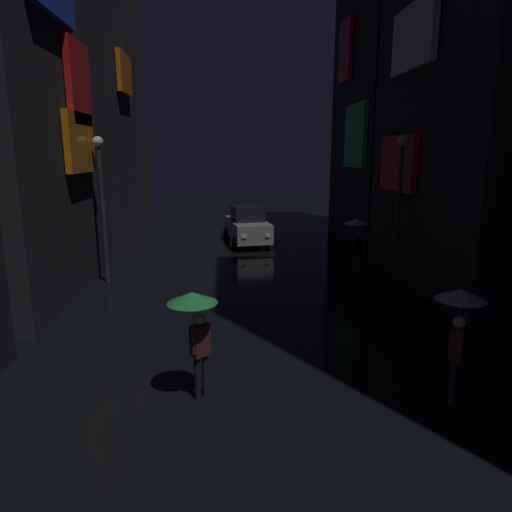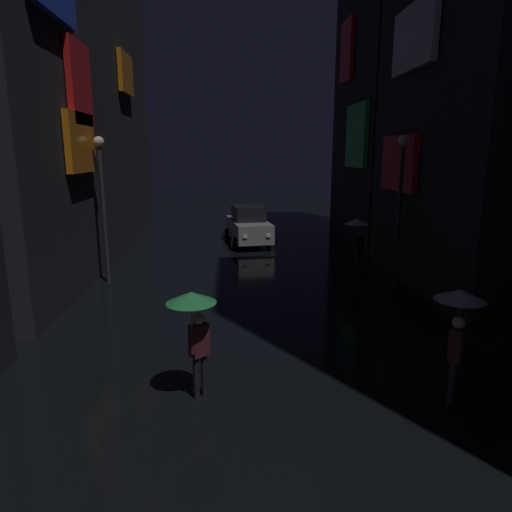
{
  "view_description": "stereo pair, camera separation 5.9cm",
  "coord_description": "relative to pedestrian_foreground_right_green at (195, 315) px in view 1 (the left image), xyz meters",
  "views": [
    {
      "loc": [
        -0.76,
        -1.8,
        4.51
      ],
      "look_at": [
        0.0,
        9.95,
        1.84
      ],
      "focal_mm": 32.0,
      "sensor_mm": 36.0,
      "label": 1
    },
    {
      "loc": [
        -0.7,
        -1.8,
        4.51
      ],
      "look_at": [
        0.0,
        9.95,
        1.84
      ],
      "focal_mm": 32.0,
      "sensor_mm": 36.0,
      "label": 2
    }
  ],
  "objects": [
    {
      "name": "building_left_mid",
      "position": [
        -6.13,
        7.49,
        4.68
      ],
      "size": [
        4.25,
        8.94,
        12.69
      ],
      "color": "#232328",
      "rests_on": "ground"
    },
    {
      "name": "building_right_mid",
      "position": [
        8.84,
        7.38,
        5.96
      ],
      "size": [
        4.25,
        8.7,
        15.25
      ],
      "color": "#232328",
      "rests_on": "ground"
    },
    {
      "name": "building_right_far",
      "position": [
        8.83,
        15.9,
        7.51
      ],
      "size": [
        4.25,
        7.75,
        18.36
      ],
      "color": "#232328",
      "rests_on": "ground"
    },
    {
      "name": "pedestrian_foreground_right_green",
      "position": [
        0.0,
        0.0,
        0.0
      ],
      "size": [
        0.9,
        0.9,
        2.12
      ],
      "color": "black",
      "rests_on": "ground"
    },
    {
      "name": "pedestrian_midstreet_centre_clear",
      "position": [
        4.76,
        -0.25,
        0.0
      ],
      "size": [
        0.9,
        0.9,
        2.12
      ],
      "color": "#2D2D38",
      "rests_on": "ground"
    },
    {
      "name": "pedestrian_near_crossing_clear",
      "position": [
        5.44,
        8.78,
        0.0
      ],
      "size": [
        0.9,
        0.9,
        2.12
      ],
      "color": "#38332D",
      "rests_on": "ground"
    },
    {
      "name": "bicycle_parked_at_storefront",
      "position": [
        5.95,
        0.95,
        -1.28
      ],
      "size": [
        0.4,
        1.8,
        0.96
      ],
      "color": "black",
      "rests_on": "ground"
    },
    {
      "name": "car_distant",
      "position": [
        1.62,
        14.83,
        -0.74
      ],
      "size": [
        2.65,
        4.32,
        1.92
      ],
      "color": "#99999E",
      "rests_on": "ground"
    },
    {
      "name": "streetlamp_right_far",
      "position": [
        6.35,
        7.17,
        1.54
      ],
      "size": [
        0.36,
        0.36,
        5.08
      ],
      "color": "#2D2D33",
      "rests_on": "ground"
    },
    {
      "name": "streetlamp_left_far",
      "position": [
        -3.65,
        8.12,
        1.53
      ],
      "size": [
        0.36,
        0.36,
        5.05
      ],
      "color": "#2D2D33",
      "rests_on": "ground"
    }
  ]
}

